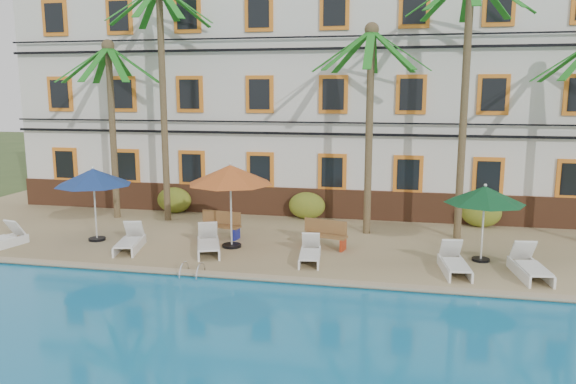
% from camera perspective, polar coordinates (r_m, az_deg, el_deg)
% --- Properties ---
extents(ground, '(100.00, 100.00, 0.00)m').
position_cam_1_polar(ground, '(16.86, -3.75, -8.44)').
color(ground, '#384C23').
rests_on(ground, ground).
extents(pool_deck, '(30.00, 12.00, 0.25)m').
position_cam_1_polar(pool_deck, '(21.48, -0.20, -3.94)').
color(pool_deck, tan).
rests_on(pool_deck, ground).
extents(pool_coping, '(30.00, 0.35, 0.06)m').
position_cam_1_polar(pool_coping, '(15.95, -4.63, -8.50)').
color(pool_coping, tan).
rests_on(pool_coping, pool_deck).
extents(hotel_building, '(25.40, 6.44, 10.22)m').
position_cam_1_polar(hotel_building, '(25.72, 2.12, 10.21)').
color(hotel_building, silver).
rests_on(hotel_building, pool_deck).
extents(palm_a, '(4.14, 4.14, 7.12)m').
position_cam_1_polar(palm_a, '(23.64, -17.52, 8.49)').
color(palm_a, brown).
rests_on(palm_a, pool_deck).
extents(palm_b, '(4.14, 4.14, 9.30)m').
position_cam_1_polar(palm_b, '(22.62, -12.67, 11.82)').
color(palm_b, brown).
rests_on(palm_b, pool_deck).
extents(palm_c, '(4.14, 4.14, 7.47)m').
position_cam_1_polar(palm_c, '(20.18, 8.32, 9.21)').
color(palm_c, brown).
rests_on(palm_c, pool_deck).
extents(palm_d, '(4.14, 4.14, 9.27)m').
position_cam_1_polar(palm_d, '(20.20, 17.64, 11.77)').
color(palm_d, brown).
rests_on(palm_d, pool_deck).
extents(shrub_left, '(1.50, 0.90, 1.10)m').
position_cam_1_polar(shrub_left, '(24.38, -11.48, -0.81)').
color(shrub_left, '#215F1B').
rests_on(shrub_left, pool_deck).
extents(shrub_mid, '(1.50, 0.90, 1.10)m').
position_cam_1_polar(shrub_mid, '(22.77, 1.93, -1.39)').
color(shrub_mid, '#215F1B').
rests_on(shrub_mid, pool_deck).
extents(shrub_right, '(1.50, 0.90, 1.10)m').
position_cam_1_polar(shrub_right, '(22.65, 19.05, -2.02)').
color(shrub_right, '#215F1B').
rests_on(shrub_right, pool_deck).
extents(umbrella_blue, '(2.60, 2.60, 2.60)m').
position_cam_1_polar(umbrella_blue, '(20.33, -19.18, 1.41)').
color(umbrella_blue, black).
rests_on(umbrella_blue, pool_deck).
extents(umbrella_red, '(2.85, 2.85, 2.85)m').
position_cam_1_polar(umbrella_red, '(18.42, -5.87, 1.74)').
color(umbrella_red, black).
rests_on(umbrella_red, pool_deck).
extents(umbrella_green, '(2.40, 2.40, 2.40)m').
position_cam_1_polar(umbrella_green, '(17.87, 19.36, -0.32)').
color(umbrella_green, black).
rests_on(umbrella_green, pool_deck).
extents(lounger_a, '(1.03, 1.89, 0.85)m').
position_cam_1_polar(lounger_a, '(21.02, -27.16, -4.30)').
color(lounger_a, white).
rests_on(lounger_a, pool_deck).
extents(lounger_b, '(1.06, 1.95, 0.87)m').
position_cam_1_polar(lounger_b, '(19.17, -15.76, -4.83)').
color(lounger_b, white).
rests_on(lounger_b, pool_deck).
extents(lounger_c, '(1.32, 2.05, 0.91)m').
position_cam_1_polar(lounger_c, '(18.32, -8.10, -5.20)').
color(lounger_c, white).
rests_on(lounger_c, pool_deck).
extents(lounger_d, '(0.80, 1.77, 0.81)m').
position_cam_1_polar(lounger_d, '(17.24, 2.25, -6.22)').
color(lounger_d, white).
rests_on(lounger_d, pool_deck).
extents(lounger_e, '(0.87, 1.91, 0.87)m').
position_cam_1_polar(lounger_e, '(16.89, 16.54, -6.92)').
color(lounger_e, white).
rests_on(lounger_e, pool_deck).
extents(lounger_f, '(0.94, 2.02, 0.92)m').
position_cam_1_polar(lounger_f, '(17.24, 23.34, -6.94)').
color(lounger_f, white).
rests_on(lounger_f, pool_deck).
extents(bench_left, '(1.56, 0.71, 0.93)m').
position_cam_1_polar(bench_left, '(20.08, -6.85, -3.29)').
color(bench_left, olive).
rests_on(bench_left, pool_deck).
extents(bench_right, '(1.57, 0.82, 0.93)m').
position_cam_1_polar(bench_right, '(18.67, 3.83, -4.27)').
color(bench_right, olive).
rests_on(bench_right, pool_deck).
extents(pool_ladder, '(0.54, 0.74, 0.74)m').
position_cam_1_polar(pool_ladder, '(16.32, -9.68, -8.28)').
color(pool_ladder, silver).
rests_on(pool_ladder, ground).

